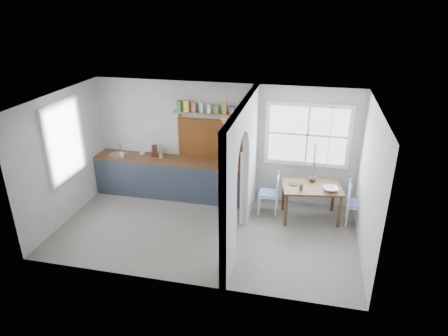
% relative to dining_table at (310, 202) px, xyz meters
% --- Properties ---
extents(floor, '(5.80, 3.20, 0.01)m').
position_rel_dining_table_xyz_m(floor, '(-1.98, -0.95, -0.36)').
color(floor, slate).
rests_on(floor, ground).
extents(ceiling, '(5.80, 3.20, 0.01)m').
position_rel_dining_table_xyz_m(ceiling, '(-1.98, -0.95, 2.24)').
color(ceiling, silver).
rests_on(ceiling, walls).
extents(walls, '(5.81, 3.21, 2.60)m').
position_rel_dining_table_xyz_m(walls, '(-1.98, -0.95, 0.94)').
color(walls, silver).
rests_on(walls, floor).
extents(partition, '(0.12, 3.20, 2.60)m').
position_rel_dining_table_xyz_m(partition, '(-1.28, -0.89, 1.09)').
color(partition, silver).
rests_on(partition, floor).
extents(kitchen_window, '(0.10, 1.16, 1.50)m').
position_rel_dining_table_xyz_m(kitchen_window, '(-4.85, -0.95, 1.29)').
color(kitchen_window, white).
rests_on(kitchen_window, walls).
extents(nook_window, '(1.76, 0.10, 1.30)m').
position_rel_dining_table_xyz_m(nook_window, '(-0.18, 0.61, 1.24)').
color(nook_window, white).
rests_on(nook_window, walls).
extents(counter, '(3.50, 0.60, 0.90)m').
position_rel_dining_table_xyz_m(counter, '(-3.11, 0.38, 0.09)').
color(counter, brown).
rests_on(counter, floor).
extents(sink, '(0.40, 0.40, 0.02)m').
position_rel_dining_table_xyz_m(sink, '(-4.41, 0.35, 0.53)').
color(sink, '#B3B8C1').
rests_on(sink, counter).
extents(backsplash, '(1.65, 0.03, 0.90)m').
position_rel_dining_table_xyz_m(backsplash, '(-2.18, 0.63, 0.99)').
color(backsplash, brown).
rests_on(backsplash, walls).
extents(shelf, '(1.75, 0.20, 0.21)m').
position_rel_dining_table_xyz_m(shelf, '(-2.18, 0.54, 1.65)').
color(shelf, '#A78456').
rests_on(shelf, walls).
extents(pendant_lamp, '(0.26, 0.26, 0.16)m').
position_rel_dining_table_xyz_m(pendant_lamp, '(-1.83, 0.20, 1.52)').
color(pendant_lamp, beige).
rests_on(pendant_lamp, ceiling).
extents(utensil_rail, '(0.02, 0.50, 0.02)m').
position_rel_dining_table_xyz_m(utensil_rail, '(-1.37, -0.05, 1.09)').
color(utensil_rail, '#B3B8C1').
rests_on(utensil_rail, partition).
extents(dining_table, '(1.27, 0.95, 0.73)m').
position_rel_dining_table_xyz_m(dining_table, '(0.00, 0.00, 0.00)').
color(dining_table, brown).
rests_on(dining_table, floor).
extents(chair_left, '(0.41, 0.41, 0.88)m').
position_rel_dining_table_xyz_m(chair_left, '(-0.87, 0.07, 0.07)').
color(chair_left, white).
rests_on(chair_left, floor).
extents(chair_right, '(0.42, 0.42, 0.88)m').
position_rel_dining_table_xyz_m(chair_right, '(0.92, -0.01, 0.08)').
color(chair_right, white).
rests_on(chair_right, floor).
extents(kettle, '(0.26, 0.22, 0.26)m').
position_rel_dining_table_xyz_m(kettle, '(-1.92, 0.38, 0.67)').
color(kettle, white).
rests_on(kettle, counter).
extents(mug_a, '(0.14, 0.14, 0.11)m').
position_rel_dining_table_xyz_m(mug_a, '(-4.22, 0.21, 0.59)').
color(mug_a, silver).
rests_on(mug_a, counter).
extents(mug_b, '(0.16, 0.16, 0.10)m').
position_rel_dining_table_xyz_m(mug_b, '(-3.83, 0.44, 0.59)').
color(mug_b, silver).
rests_on(mug_b, counter).
extents(knife_block, '(0.16, 0.19, 0.25)m').
position_rel_dining_table_xyz_m(knife_block, '(-3.52, 0.45, 0.66)').
color(knife_block, black).
rests_on(knife_block, counter).
extents(jar, '(0.12, 0.12, 0.18)m').
position_rel_dining_table_xyz_m(jar, '(-3.36, 0.39, 0.63)').
color(jar, '#73694F').
rests_on(jar, counter).
extents(towel_magenta, '(0.02, 0.03, 0.52)m').
position_rel_dining_table_xyz_m(towel_magenta, '(-1.40, 0.03, -0.09)').
color(towel_magenta, '#D14195').
rests_on(towel_magenta, counter).
extents(towel_orange, '(0.02, 0.03, 0.48)m').
position_rel_dining_table_xyz_m(towel_orange, '(-1.40, -0.01, -0.11)').
color(towel_orange, orange).
rests_on(towel_orange, counter).
extents(bowl, '(0.33, 0.33, 0.07)m').
position_rel_dining_table_xyz_m(bowl, '(0.36, -0.11, 0.40)').
color(bowl, white).
rests_on(bowl, dining_table).
extents(table_cup, '(0.12, 0.12, 0.10)m').
position_rel_dining_table_xyz_m(table_cup, '(-0.21, -0.18, 0.41)').
color(table_cup, '#557552').
rests_on(table_cup, dining_table).
extents(plate, '(0.20, 0.20, 0.02)m').
position_rel_dining_table_xyz_m(plate, '(-0.37, 0.00, 0.37)').
color(plate, black).
rests_on(plate, dining_table).
extents(vase, '(0.22, 0.22, 0.17)m').
position_rel_dining_table_xyz_m(vase, '(-0.00, 0.24, 0.45)').
color(vase, '#4E3453').
rests_on(vase, dining_table).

